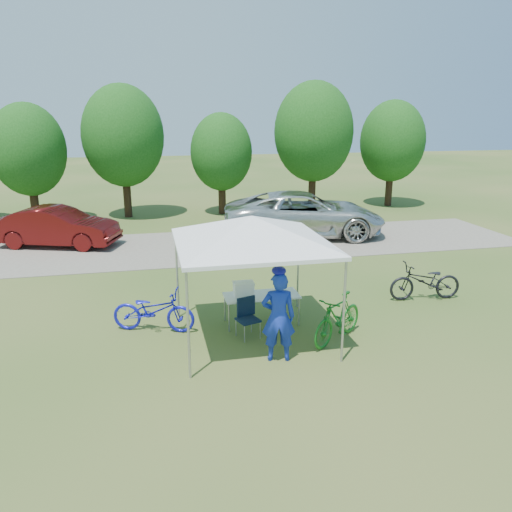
{
  "coord_description": "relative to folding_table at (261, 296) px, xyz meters",
  "views": [
    {
      "loc": [
        -2.09,
        -9.9,
        4.76
      ],
      "look_at": [
        0.53,
        2.0,
        1.27
      ],
      "focal_mm": 35.0,
      "sensor_mm": 36.0,
      "label": 1
    }
  ],
  "objects": [
    {
      "name": "cyclist",
      "position": [
        -0.08,
        -1.83,
        0.25
      ],
      "size": [
        0.74,
        0.55,
        1.84
      ],
      "primitive_type": "imported",
      "rotation": [
        0.0,
        0.0,
        2.97
      ],
      "color": "#142DA7",
      "rests_on": "ground"
    },
    {
      "name": "cooler",
      "position": [
        -0.42,
        -0.0,
        0.21
      ],
      "size": [
        0.47,
        0.32,
        0.34
      ],
      "color": "white",
      "rests_on": "folding_table"
    },
    {
      "name": "gravel_strip",
      "position": [
        -0.37,
        7.31,
        -0.66
      ],
      "size": [
        24.0,
        5.0,
        0.02
      ],
      "primitive_type": "cube",
      "color": "gray",
      "rests_on": "ground"
    },
    {
      "name": "ice_cream_cup",
      "position": [
        0.33,
        -0.05,
        0.07
      ],
      "size": [
        0.07,
        0.07,
        0.05
      ],
      "primitive_type": "cylinder",
      "color": "gold",
      "rests_on": "folding_table"
    },
    {
      "name": "bike_blue",
      "position": [
        -2.47,
        0.11,
        -0.18
      ],
      "size": [
        1.99,
        1.22,
        0.99
      ],
      "primitive_type": "imported",
      "rotation": [
        0.0,
        0.0,
        1.24
      ],
      "color": "#1618C6",
      "rests_on": "ground"
    },
    {
      "name": "bike_dark",
      "position": [
        4.57,
        0.58,
        -0.17
      ],
      "size": [
        1.97,
        0.84,
        1.01
      ],
      "primitive_type": "imported",
      "rotation": [
        0.0,
        0.0,
        -1.66
      ],
      "color": "black",
      "rests_on": "ground"
    },
    {
      "name": "folding_table",
      "position": [
        0.0,
        0.0,
        0.0
      ],
      "size": [
        1.73,
        0.72,
        0.71
      ],
      "color": "white",
      "rests_on": "ground"
    },
    {
      "name": "canopy",
      "position": [
        -0.37,
        -0.69,
        1.98
      ],
      "size": [
        4.53,
        4.53,
        3.0
      ],
      "color": "#A5A5AA",
      "rests_on": "ground"
    },
    {
      "name": "sedan",
      "position": [
        -5.75,
        8.49,
        0.08
      ],
      "size": [
        4.66,
        2.87,
        1.45
      ],
      "primitive_type": "imported",
      "rotation": [
        0.0,
        0.0,
        1.24
      ],
      "color": "#530E0D",
      "rests_on": "gravel_strip"
    },
    {
      "name": "bike_green",
      "position": [
        1.4,
        -1.27,
        -0.14
      ],
      "size": [
        1.7,
        1.44,
        1.05
      ],
      "primitive_type": "imported",
      "rotation": [
        0.0,
        0.0,
        -0.93
      ],
      "color": "#186C1F",
      "rests_on": "ground"
    },
    {
      "name": "ground",
      "position": [
        -0.37,
        -0.69,
        -0.67
      ],
      "size": [
        100.0,
        100.0,
        0.0
      ],
      "primitive_type": "plane",
      "color": "#2D5119",
      "rests_on": "ground"
    },
    {
      "name": "minivan",
      "position": [
        3.62,
        8.1,
        0.23
      ],
      "size": [
        6.76,
        4.02,
        1.76
      ],
      "primitive_type": "imported",
      "rotation": [
        0.0,
        0.0,
        1.39
      ],
      "color": "silver",
      "rests_on": "gravel_strip"
    },
    {
      "name": "treeline",
      "position": [
        -0.67,
        13.36,
        2.86
      ],
      "size": [
        24.89,
        4.28,
        6.3
      ],
      "color": "#382314",
      "rests_on": "ground"
    },
    {
      "name": "folding_chair",
      "position": [
        -0.46,
        -0.59,
        -0.16
      ],
      "size": [
        0.56,
        0.58,
        0.87
      ],
      "rotation": [
        0.0,
        0.0,
        0.31
      ],
      "color": "black",
      "rests_on": "ground"
    }
  ]
}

